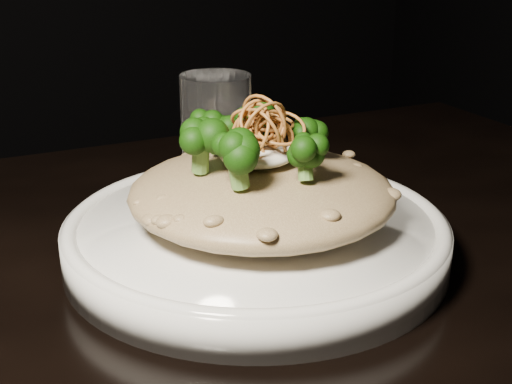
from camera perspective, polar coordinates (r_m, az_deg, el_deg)
plate at (r=0.57m, az=0.00°, el=-3.72°), size 0.30×0.30×0.03m
risotto at (r=0.55m, az=0.48°, el=-0.03°), size 0.21×0.21×0.05m
broccoli at (r=0.53m, az=-0.17°, el=4.40°), size 0.13×0.13×0.05m
cheese at (r=0.54m, az=0.06°, el=3.11°), size 0.06×0.06×0.02m
shallots at (r=0.53m, az=0.19°, el=5.61°), size 0.05×0.05×0.03m
drinking_glass at (r=0.68m, az=-3.18°, el=4.45°), size 0.07×0.07×0.12m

